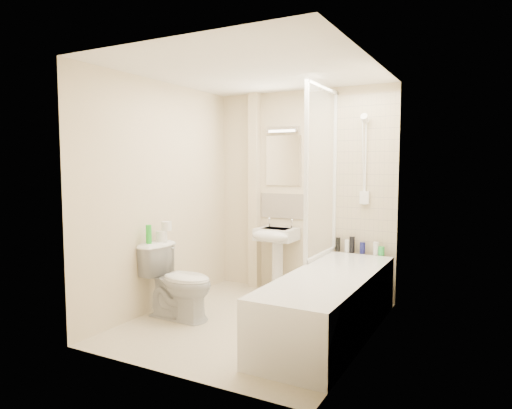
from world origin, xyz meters
The scene contains 25 objects.
floor centered at (0.00, 0.00, 0.00)m, with size 2.50×2.50×0.00m, color beige.
wall_back centered at (0.00, 1.25, 1.20)m, with size 2.20×0.02×2.40m, color beige.
wall_left centered at (-1.10, 0.00, 1.20)m, with size 0.02×2.50×2.40m, color beige.
wall_right centered at (1.10, 0.00, 1.20)m, with size 0.02×2.50×2.40m, color beige.
ceiling centered at (0.00, 0.00, 2.40)m, with size 2.20×2.50×0.02m, color white.
tile_back centered at (0.75, 1.24, 1.42)m, with size 0.70×0.01×1.75m, color beige.
tile_right centered at (1.09, 0.07, 1.42)m, with size 0.01×2.10×1.75m, color beige.
pipe_boxing centered at (-0.62, 1.19, 1.20)m, with size 0.12×0.12×2.40m, color beige.
splashback centered at (-0.25, 1.24, 1.03)m, with size 0.60×0.01×0.30m, color beige.
mirror centered at (-0.25, 1.24, 1.58)m, with size 0.46×0.01×0.60m, color white.
strip_light centered at (-0.25, 1.22, 1.95)m, with size 0.42×0.07×0.07m, color silver.
bathtub centered at (0.75, 0.07, 0.29)m, with size 0.70×2.10×0.55m.
shower_screen centered at (0.40, 0.80, 1.45)m, with size 0.04×0.92×1.80m.
shower_fixture centered at (0.75, 1.19, 1.55)m, with size 0.10×0.16×0.99m.
pedestal_sink centered at (-0.25, 1.01, 0.62)m, with size 0.46×0.44×0.89m.
bottle_black_a centered at (0.47, 1.16, 0.63)m, with size 0.05×0.05×0.16m, color black.
bottle_white_a centered at (0.58, 1.16, 0.62)m, with size 0.06×0.06×0.14m, color white.
bottle_black_b centered at (0.63, 1.16, 0.64)m, with size 0.06×0.06×0.18m, color black.
bottle_blue centered at (0.75, 1.16, 0.61)m, with size 0.06×0.06×0.13m, color navy.
bottle_white_b centered at (0.90, 1.16, 0.62)m, with size 0.06×0.06×0.14m, color white.
bottle_green centered at (0.96, 1.16, 0.60)m, with size 0.06×0.06×0.10m, color green.
toilet centered at (-0.72, -0.22, 0.37)m, with size 0.74×0.44×0.75m, color white.
toilet_roll_lower centered at (-0.98, -0.16, 0.80)m, with size 0.12×0.12×0.11m, color white.
toilet_roll_upper centered at (-0.95, -0.12, 0.90)m, with size 0.10×0.10×0.09m, color white.
green_bottle centered at (-1.01, -0.32, 0.84)m, with size 0.06×0.06×0.19m, color green.
Camera 1 is at (2.06, -3.78, 1.53)m, focal length 32.00 mm.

